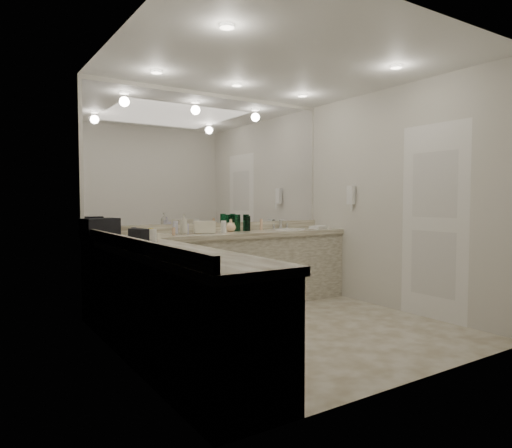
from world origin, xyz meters
TOP-DOWN VIEW (x-y plane):
  - floor at (0.00, 0.00)m, footprint 3.20×3.20m
  - ceiling at (0.00, 0.00)m, footprint 3.20×3.20m
  - wall_back at (0.00, 1.50)m, footprint 3.20×0.02m
  - wall_left at (-1.60, 0.00)m, footprint 0.02×3.00m
  - wall_right at (1.60, 0.00)m, footprint 0.02×3.00m
  - vanity_back_base at (0.00, 1.20)m, footprint 3.20×0.60m
  - vanity_back_top at (0.00, 1.19)m, footprint 3.20×0.64m
  - vanity_left_base at (-1.30, -0.30)m, footprint 0.60×2.40m
  - vanity_left_top at (-1.29, -0.30)m, footprint 0.64×2.42m
  - backsplash_back at (0.00, 1.48)m, footprint 3.20×0.04m
  - backsplash_left at (-1.58, 0.00)m, footprint 0.04×3.00m
  - mirror_back at (0.00, 1.49)m, footprint 3.12×0.01m
  - mirror_left at (-1.59, 0.00)m, footprint 0.01×2.92m
  - sink at (0.95, 1.20)m, footprint 0.44×0.44m
  - faucet at (0.95, 1.41)m, footprint 0.24×0.16m
  - wall_phone at (1.56, 0.70)m, footprint 0.06×0.10m
  - door at (1.59, -0.50)m, footprint 0.02×0.82m
  - black_toiletry_bag at (-1.47, 1.21)m, footprint 0.39×0.29m
  - black_bag_spill at (-1.30, 0.50)m, footprint 0.15×0.25m
  - cream_cosmetic_case at (-0.30, 1.18)m, footprint 0.27×0.22m
  - hand_towel at (1.38, 1.12)m, footprint 0.26×0.20m
  - lotion_left at (-1.30, 0.16)m, footprint 0.06×0.06m
  - soap_bottle_a at (-0.55, 1.19)m, footprint 0.09×0.09m
  - soap_bottle_b at (-0.53, 1.22)m, footprint 0.10×0.10m
  - soap_bottle_c at (0.10, 1.27)m, footprint 0.12×0.12m
  - green_bottle_0 at (0.35, 1.32)m, footprint 0.07×0.07m
  - green_bottle_1 at (0.31, 1.26)m, footprint 0.07×0.07m
  - green_bottle_2 at (0.35, 1.27)m, footprint 0.06×0.06m
  - green_bottle_3 at (0.35, 1.34)m, footprint 0.06×0.06m
  - green_bottle_4 at (0.21, 1.30)m, footprint 0.07×0.07m
  - amenity_bottle_0 at (-0.08, 1.13)m, footprint 0.06×0.06m
  - amenity_bottle_1 at (-0.36, 1.20)m, footprint 0.06×0.06m
  - amenity_bottle_2 at (-1.09, 1.29)m, footprint 0.05×0.05m
  - amenity_bottle_3 at (0.58, 1.32)m, footprint 0.04×0.04m
  - amenity_bottle_4 at (-0.95, 1.17)m, footprint 0.05×0.05m
  - amenity_bottle_5 at (-0.59, 1.35)m, footprint 0.06×0.06m
  - amenity_bottle_6 at (-0.70, 1.13)m, footprint 0.04×0.04m
  - amenity_bottle_7 at (0.33, 1.30)m, footprint 0.04×0.04m

SIDE VIEW (x-z plane):
  - floor at x=0.00m, z-range 0.00..0.00m
  - vanity_back_base at x=0.00m, z-range 0.00..0.84m
  - vanity_left_base at x=-1.30m, z-range 0.00..0.84m
  - vanity_back_top at x=0.00m, z-range 0.84..0.90m
  - vanity_left_top at x=-1.29m, z-range 0.84..0.90m
  - sink at x=0.95m, z-range 0.88..0.91m
  - hand_towel at x=1.38m, z-range 0.90..0.94m
  - amenity_bottle_4 at x=-0.95m, z-range 0.90..0.98m
  - amenity_bottle_6 at x=-0.70m, z-range 0.90..0.99m
  - amenity_bottle_2 at x=-1.09m, z-range 0.90..0.99m
  - backsplash_back at x=0.00m, z-range 0.90..1.00m
  - backsplash_left at x=-1.58m, z-range 0.90..1.00m
  - amenity_bottle_1 at x=-0.36m, z-range 0.90..1.00m
  - black_bag_spill at x=-1.30m, z-range 0.90..1.03m
  - amenity_bottle_7 at x=0.33m, z-range 0.90..1.03m
  - lotion_left at x=-1.30m, z-range 0.90..1.04m
  - cream_cosmetic_case at x=-0.30m, z-range 0.90..1.04m
  - faucet at x=0.95m, z-range 0.90..1.04m
  - amenity_bottle_5 at x=-0.59m, z-range 0.90..1.04m
  - amenity_bottle_0 at x=-0.08m, z-range 0.90..1.04m
  - amenity_bottle_3 at x=0.58m, z-range 0.90..1.04m
  - soap_bottle_c at x=0.10m, z-range 0.90..1.06m
  - soap_bottle_b at x=-0.53m, z-range 0.90..1.08m
  - green_bottle_2 at x=0.35m, z-range 0.90..1.09m
  - green_bottle_3 at x=0.35m, z-range 0.90..1.09m
  - green_bottle_1 at x=0.31m, z-range 0.90..1.09m
  - black_toiletry_bag at x=-1.47m, z-range 0.90..1.10m
  - green_bottle_0 at x=0.35m, z-range 0.90..1.11m
  - green_bottle_4 at x=0.21m, z-range 0.90..1.11m
  - soap_bottle_a at x=-0.55m, z-range 0.90..1.13m
  - door at x=1.59m, z-range 0.00..2.10m
  - wall_back at x=0.00m, z-range 0.00..2.60m
  - wall_left at x=-1.60m, z-range 0.00..2.60m
  - wall_right at x=1.60m, z-range 0.00..2.60m
  - wall_phone at x=1.56m, z-range 1.23..1.47m
  - mirror_back at x=0.00m, z-range 1.00..2.55m
  - mirror_left at x=-1.59m, z-range 1.00..2.55m
  - ceiling at x=0.00m, z-range 2.60..2.60m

